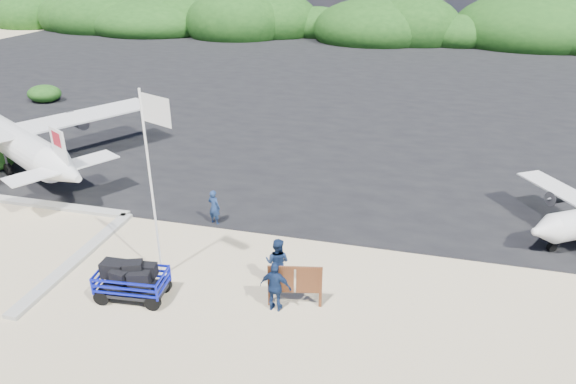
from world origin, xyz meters
name	(u,v)px	position (x,y,z in m)	size (l,w,h in m)	color
ground	(172,303)	(0.00, 0.00, 0.00)	(160.00, 160.00, 0.00)	beige
asphalt_apron	(331,86)	(0.00, 30.00, 0.00)	(90.00, 50.00, 0.04)	#B2B2B2
vegetation_band	(365,40)	(0.00, 55.00, 0.00)	(124.00, 8.00, 4.40)	#B2B2B2
baggage_cart	(135,298)	(-1.33, -0.03, 0.00)	(2.41, 1.38, 1.20)	#0C17BB
flagpole	(162,275)	(-1.04, 1.37, 0.00)	(1.33, 0.55, 6.64)	white
signboard	(295,305)	(3.87, 0.88, 0.00)	(1.83, 0.17, 1.51)	brown
crew_a	(214,207)	(-0.63, 5.35, 0.76)	(0.56, 0.36, 1.52)	navy
crew_b	(277,262)	(3.03, 1.84, 0.89)	(0.86, 0.67, 1.78)	navy
crew_c	(276,287)	(3.33, 0.54, 0.87)	(1.01, 0.42, 1.73)	navy
aircraft_large	(445,104)	(9.08, 26.77, 0.00)	(14.82, 14.82, 4.45)	#B2B2B2
aircraft_small	(257,86)	(-6.08, 28.63, 0.00)	(6.30, 6.30, 2.27)	#B2B2B2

